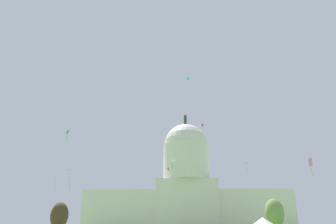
% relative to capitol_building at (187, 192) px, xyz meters
% --- Properties ---
extents(capitol_building, '(113.50, 26.79, 68.93)m').
position_rel_capitol_building_xyz_m(capitol_building, '(0.00, 0.00, 0.00)').
color(capitol_building, beige).
rests_on(capitol_building, ground_plane).
extents(tree_west_mid, '(8.61, 8.81, 11.98)m').
position_rel_capitol_building_xyz_m(tree_west_mid, '(-47.65, -64.32, -15.36)').
color(tree_west_mid, '#42301E').
rests_on(tree_west_mid, ground_plane).
extents(tree_east_near, '(9.51, 9.33, 13.22)m').
position_rel_capitol_building_xyz_m(tree_east_near, '(30.18, -60.94, -14.39)').
color(tree_east_near, '#42301E').
rests_on(tree_east_near, ground_plane).
extents(kite_gold_low, '(0.98, 0.93, 1.15)m').
position_rel_capitol_building_xyz_m(kite_gold_low, '(11.07, -50.56, -12.29)').
color(kite_gold_low, gold).
extents(kite_magenta_high, '(1.02, 1.10, 2.84)m').
position_rel_capitol_building_xyz_m(kite_magenta_high, '(8.29, -25.43, 31.46)').
color(kite_magenta_high, '#D1339E').
extents(kite_pink_low, '(0.73, 0.42, 3.23)m').
position_rel_capitol_building_xyz_m(kite_pink_low, '(18.81, -125.33, -9.35)').
color(kite_pink_low, pink).
extents(kite_white_mid, '(1.43, 1.47, 3.64)m').
position_rel_capitol_building_xyz_m(kite_white_mid, '(-6.10, -86.78, -0.06)').
color(kite_white_mid, white).
extents(kite_violet_mid, '(1.55, 1.87, 2.46)m').
position_rel_capitol_building_xyz_m(kite_violet_mid, '(21.50, -63.09, 2.80)').
color(kite_violet_mid, purple).
extents(kite_cyan_high, '(0.80, 0.89, 0.83)m').
position_rel_capitol_building_xyz_m(kite_cyan_high, '(-1.22, -94.12, 23.75)').
color(kite_cyan_high, '#33BCDB').
extents(kite_green_mid, '(0.86, 0.29, 3.88)m').
position_rel_capitol_building_xyz_m(kite_green_mid, '(-41.74, -82.01, 10.22)').
color(kite_green_mid, green).
extents(kite_turquoise_low, '(1.04, 1.32, 3.38)m').
position_rel_capitol_building_xyz_m(kite_turquoise_low, '(-40.99, -89.87, -7.45)').
color(kite_turquoise_low, teal).
extents(kite_orange_low, '(1.71, 1.30, 4.15)m').
position_rel_capitol_building_xyz_m(kite_orange_low, '(-28.75, -111.63, -8.38)').
color(kite_orange_low, orange).
extents(kite_red_mid, '(0.69, 0.99, 1.38)m').
position_rel_capitol_building_xyz_m(kite_red_mid, '(-8.82, -52.00, 3.54)').
color(kite_red_mid, red).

